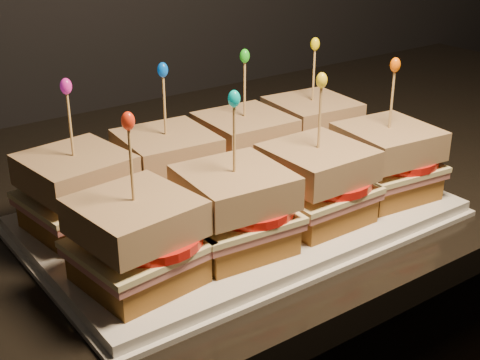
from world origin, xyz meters
TOP-DOWN VIEW (x-y plane):
  - granite_slab at (0.53, 1.65)m, footprint 2.43×0.71m
  - platter at (0.77, 1.50)m, footprint 0.47×0.29m
  - platter_rim at (0.77, 1.50)m, footprint 0.48×0.30m
  - sandwich_0_bread_bot at (0.60, 1.57)m, footprint 0.11×0.11m
  - sandwich_0_ham at (0.60, 1.57)m, footprint 0.12×0.12m
  - sandwich_0_cheese at (0.60, 1.57)m, footprint 0.12×0.12m
  - sandwich_0_tomato at (0.61, 1.56)m, footprint 0.10×0.10m
  - sandwich_0_bread_top at (0.60, 1.57)m, footprint 0.11×0.11m
  - sandwich_0_pick at (0.60, 1.57)m, footprint 0.00×0.00m
  - sandwich_0_frill at (0.60, 1.57)m, footprint 0.01×0.01m
  - sandwich_1_bread_bot at (0.71, 1.57)m, footprint 0.11×0.11m
  - sandwich_1_ham at (0.71, 1.57)m, footprint 0.12×0.11m
  - sandwich_1_cheese at (0.71, 1.57)m, footprint 0.12×0.11m
  - sandwich_1_tomato at (0.72, 1.56)m, footprint 0.10×0.10m
  - sandwich_1_bread_top at (0.71, 1.57)m, footprint 0.11×0.11m
  - sandwich_1_pick at (0.71, 1.57)m, footprint 0.00×0.00m
  - sandwich_1_frill at (0.71, 1.57)m, footprint 0.01×0.01m
  - sandwich_2_bread_bot at (0.82, 1.57)m, footprint 0.10×0.10m
  - sandwich_2_ham at (0.82, 1.57)m, footprint 0.11×0.11m
  - sandwich_2_cheese at (0.82, 1.57)m, footprint 0.12×0.11m
  - sandwich_2_tomato at (0.83, 1.56)m, footprint 0.10×0.10m
  - sandwich_2_bread_top at (0.82, 1.57)m, footprint 0.11×0.11m
  - sandwich_2_pick at (0.82, 1.57)m, footprint 0.00×0.00m
  - sandwich_2_frill at (0.82, 1.57)m, footprint 0.01×0.01m
  - sandwich_3_bread_bot at (0.93, 1.57)m, footprint 0.11×0.11m
  - sandwich_3_ham at (0.93, 1.57)m, footprint 0.12×0.11m
  - sandwich_3_cheese at (0.93, 1.57)m, footprint 0.12×0.12m
  - sandwich_3_tomato at (0.95, 1.56)m, footprint 0.10×0.10m
  - sandwich_3_bread_top at (0.93, 1.57)m, footprint 0.11×0.11m
  - sandwich_3_pick at (0.93, 1.57)m, footprint 0.00×0.00m
  - sandwich_3_frill at (0.93, 1.57)m, footprint 0.01×0.01m
  - sandwich_4_bread_bot at (0.60, 1.43)m, footprint 0.11×0.11m
  - sandwich_4_ham at (0.60, 1.43)m, footprint 0.12×0.12m
  - sandwich_4_cheese at (0.60, 1.43)m, footprint 0.12×0.12m
  - sandwich_4_tomato at (0.61, 1.43)m, footprint 0.10×0.10m
  - sandwich_4_bread_top at (0.60, 1.43)m, footprint 0.11×0.11m
  - sandwich_4_pick at (0.60, 1.43)m, footprint 0.00×0.00m
  - sandwich_4_frill at (0.60, 1.43)m, footprint 0.01×0.01m
  - sandwich_5_bread_bot at (0.71, 1.43)m, footprint 0.11×0.11m
  - sandwich_5_ham at (0.71, 1.43)m, footprint 0.12×0.11m
  - sandwich_5_cheese at (0.71, 1.43)m, footprint 0.12×0.12m
  - sandwich_5_tomato at (0.72, 1.43)m, footprint 0.10×0.10m
  - sandwich_5_bread_top at (0.71, 1.43)m, footprint 0.11×0.11m
  - sandwich_5_pick at (0.71, 1.43)m, footprint 0.00×0.00m
  - sandwich_5_frill at (0.71, 1.43)m, footprint 0.01×0.01m
  - sandwich_6_bread_bot at (0.82, 1.43)m, footprint 0.10×0.10m
  - sandwich_6_ham at (0.82, 1.43)m, footprint 0.11×0.10m
  - sandwich_6_cheese at (0.82, 1.43)m, footprint 0.11×0.11m
  - sandwich_6_tomato at (0.83, 1.43)m, footprint 0.10×0.10m
  - sandwich_6_bread_top at (0.82, 1.43)m, footprint 0.10×0.10m
  - sandwich_6_pick at (0.82, 1.43)m, footprint 0.00×0.00m
  - sandwich_6_frill at (0.82, 1.43)m, footprint 0.01×0.01m
  - sandwich_7_bread_bot at (0.93, 1.43)m, footprint 0.11×0.11m
  - sandwich_7_ham at (0.93, 1.43)m, footprint 0.12×0.12m
  - sandwich_7_cheese at (0.93, 1.43)m, footprint 0.12×0.12m
  - sandwich_7_tomato at (0.95, 1.43)m, footprint 0.10×0.10m
  - sandwich_7_bread_top at (0.93, 1.43)m, footprint 0.11×0.11m
  - sandwich_7_pick at (0.93, 1.43)m, footprint 0.00×0.00m
  - sandwich_7_frill at (0.93, 1.43)m, footprint 0.01×0.01m

SIDE VIEW (x-z plane):
  - granite_slab at x=0.53m, z-range 0.90..0.94m
  - platter_rim at x=0.77m, z-range 0.94..0.94m
  - platter at x=0.77m, z-range 0.94..0.95m
  - sandwich_0_bread_bot at x=0.60m, z-range 0.95..0.98m
  - sandwich_1_bread_bot at x=0.71m, z-range 0.95..0.98m
  - sandwich_2_bread_bot at x=0.82m, z-range 0.95..0.98m
  - sandwich_3_bread_bot at x=0.93m, z-range 0.95..0.98m
  - sandwich_4_bread_bot at x=0.60m, z-range 0.95..0.98m
  - sandwich_5_bread_bot at x=0.71m, z-range 0.95..0.98m
  - sandwich_6_bread_bot at x=0.82m, z-range 0.95..0.98m
  - sandwich_7_bread_bot at x=0.93m, z-range 0.95..0.98m
  - sandwich_0_ham at x=0.60m, z-range 0.98..0.99m
  - sandwich_1_ham at x=0.71m, z-range 0.98..0.99m
  - sandwich_2_ham at x=0.82m, z-range 0.98..0.99m
  - sandwich_3_ham at x=0.93m, z-range 0.98..0.99m
  - sandwich_4_ham at x=0.60m, z-range 0.98..0.99m
  - sandwich_5_ham at x=0.71m, z-range 0.98..0.99m
  - sandwich_6_ham at x=0.82m, z-range 0.98..0.99m
  - sandwich_7_ham at x=0.93m, z-range 0.98..0.99m
  - sandwich_0_cheese at x=0.60m, z-range 0.99..0.99m
  - sandwich_1_cheese at x=0.71m, z-range 0.99..0.99m
  - sandwich_2_cheese at x=0.82m, z-range 0.99..0.99m
  - sandwich_3_cheese at x=0.93m, z-range 0.99..0.99m
  - sandwich_4_cheese at x=0.60m, z-range 0.99..0.99m
  - sandwich_5_cheese at x=0.71m, z-range 0.99..0.99m
  - sandwich_6_cheese at x=0.82m, z-range 0.99..0.99m
  - sandwich_7_cheese at x=0.93m, z-range 0.99..0.99m
  - sandwich_0_tomato at x=0.61m, z-range 0.99..1.00m
  - sandwich_1_tomato at x=0.72m, z-range 0.99..1.00m
  - sandwich_2_tomato at x=0.83m, z-range 0.99..1.00m
  - sandwich_3_tomato at x=0.95m, z-range 0.99..1.00m
  - sandwich_4_tomato at x=0.61m, z-range 0.99..1.00m
  - sandwich_5_tomato at x=0.72m, z-range 0.99..1.00m
  - sandwich_6_tomato at x=0.83m, z-range 0.99..1.00m
  - sandwich_7_tomato at x=0.95m, z-range 0.99..1.00m
  - sandwich_0_bread_top at x=0.60m, z-range 1.00..1.04m
  - sandwich_1_bread_top at x=0.71m, z-range 1.00..1.04m
  - sandwich_2_bread_top at x=0.82m, z-range 1.00..1.04m
  - sandwich_3_bread_top at x=0.93m, z-range 1.00..1.04m
  - sandwich_4_bread_top at x=0.60m, z-range 1.00..1.04m
  - sandwich_5_bread_top at x=0.71m, z-range 1.00..1.04m
  - sandwich_6_bread_top at x=0.82m, z-range 1.00..1.04m
  - sandwich_7_bread_top at x=0.93m, z-range 1.00..1.04m
  - sandwich_0_pick at x=0.60m, z-range 1.02..1.11m
  - sandwich_1_pick at x=0.71m, z-range 1.02..1.11m
  - sandwich_2_pick at x=0.82m, z-range 1.02..1.11m
  - sandwich_3_pick at x=0.93m, z-range 1.02..1.11m
  - sandwich_4_pick at x=0.60m, z-range 1.02..1.11m
  - sandwich_5_pick at x=0.71m, z-range 1.02..1.11m
  - sandwich_6_pick at x=0.82m, z-range 1.02..1.11m
  - sandwich_7_pick at x=0.93m, z-range 1.02..1.11m
  - sandwich_0_frill at x=0.60m, z-range 1.10..1.12m
  - sandwich_1_frill at x=0.71m, z-range 1.10..1.12m
  - sandwich_2_frill at x=0.82m, z-range 1.10..1.12m
  - sandwich_3_frill at x=0.93m, z-range 1.10..1.12m
  - sandwich_4_frill at x=0.60m, z-range 1.10..1.12m
  - sandwich_5_frill at x=0.71m, z-range 1.10..1.12m
  - sandwich_6_frill at x=0.82m, z-range 1.10..1.12m
  - sandwich_7_frill at x=0.93m, z-range 1.10..1.12m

